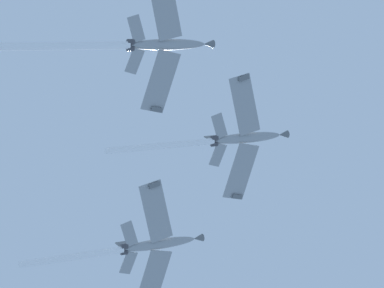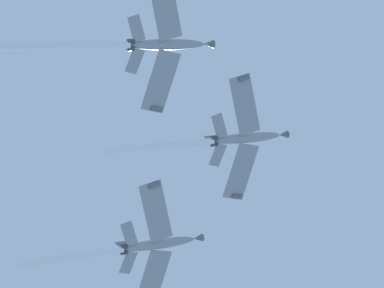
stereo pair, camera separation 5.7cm
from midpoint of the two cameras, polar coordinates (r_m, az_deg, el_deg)
The scene contains 3 objects.
jet_lead at distance 135.12m, azimuth 2.16°, elevation 0.27°, with size 20.09×27.83×15.51m.
jet_left_wing at distance 133.48m, azimuth -3.48°, elevation -6.60°, with size 20.09×26.26×14.91m.
jet_right_wing at distance 124.37m, azimuth -3.91°, elevation 6.34°, with size 20.11×31.09×17.63m.
Camera 1 is at (23.31, 2.55, 1.70)m, focal length 83.34 mm.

